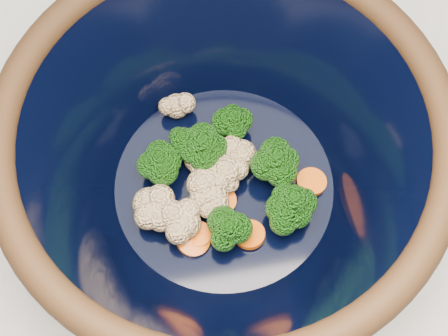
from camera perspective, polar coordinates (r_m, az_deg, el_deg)
The scene contains 4 objects.
ground at distance 1.56m, azimuth 0.14°, elevation -11.54°, with size 3.00×3.00×0.00m, color #9E7A54.
counter at distance 1.12m, azimuth 0.20°, elevation -6.68°, with size 1.20×1.20×0.90m, color silver.
mixing_bowl at distance 0.57m, azimuth 0.00°, elevation 0.68°, with size 0.45×0.45×0.18m.
vegetable_pile at distance 0.61m, azimuth -0.20°, elevation -0.79°, with size 0.19×0.18×0.06m.
Camera 1 is at (-0.06, -0.32, 1.52)m, focal length 50.00 mm.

